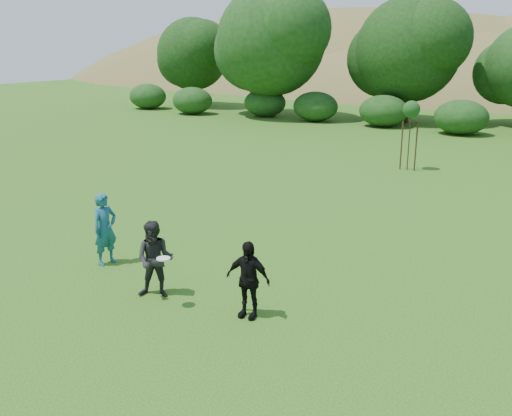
{
  "coord_description": "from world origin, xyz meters",
  "views": [
    {
      "loc": [
        6.97,
        -8.77,
        5.06
      ],
      "look_at": [
        0.0,
        3.0,
        1.1
      ],
      "focal_mm": 40.0,
      "sensor_mm": 36.0,
      "label": 1
    }
  ],
  "objects_px": {
    "player_grey": "(155,260)",
    "player_black": "(248,279)",
    "player_teal": "(105,229)",
    "sapling": "(411,111)"
  },
  "relations": [
    {
      "from": "player_grey",
      "to": "sapling",
      "type": "bearing_deg",
      "value": 60.63
    },
    {
      "from": "player_teal",
      "to": "sapling",
      "type": "distance_m",
      "value": 14.44
    },
    {
      "from": "player_teal",
      "to": "player_black",
      "type": "distance_m",
      "value": 4.37
    },
    {
      "from": "sapling",
      "to": "player_black",
      "type": "bearing_deg",
      "value": -85.33
    },
    {
      "from": "player_black",
      "to": "sapling",
      "type": "distance_m",
      "value": 14.79
    },
    {
      "from": "player_teal",
      "to": "player_grey",
      "type": "height_order",
      "value": "player_teal"
    },
    {
      "from": "player_black",
      "to": "sapling",
      "type": "height_order",
      "value": "sapling"
    },
    {
      "from": "sapling",
      "to": "player_teal",
      "type": "bearing_deg",
      "value": -102.56
    },
    {
      "from": "player_grey",
      "to": "player_black",
      "type": "distance_m",
      "value": 2.11
    },
    {
      "from": "player_teal",
      "to": "sapling",
      "type": "height_order",
      "value": "sapling"
    }
  ]
}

